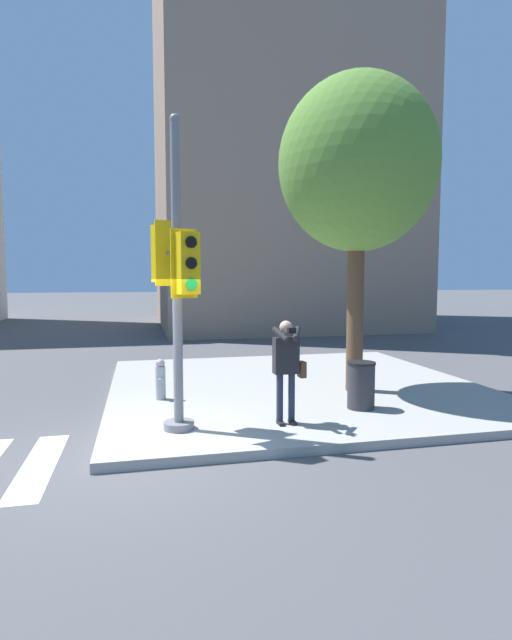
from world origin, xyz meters
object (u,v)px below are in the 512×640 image
street_tree (358,165)px  fire_hydrant (161,379)px  trash_bin (361,385)px  traffic_signal_pole (176,279)px  person_photographer (287,362)px

street_tree → fire_hydrant: street_tree is taller
trash_bin → traffic_signal_pole: bearing=-171.2°
traffic_signal_pole → street_tree: size_ratio=0.75×
traffic_signal_pole → person_photographer: 2.22m
fire_hydrant → trash_bin: (3.52, -1.51, 0.03)m
person_photographer → trash_bin: person_photographer is taller
traffic_signal_pole → trash_bin: traffic_signal_pole is taller
traffic_signal_pole → trash_bin: (3.33, 0.51, -1.93)m
fire_hydrant → trash_bin: 3.83m
person_photographer → trash_bin: (1.58, 0.59, -0.58)m
street_tree → fire_hydrant: bearing=178.3°
traffic_signal_pole → person_photographer: traffic_signal_pole is taller
person_photographer → street_tree: bearing=43.8°
street_tree → trash_bin: (-0.49, -1.40, -4.22)m
traffic_signal_pole → person_photographer: (1.75, -0.07, -1.35)m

